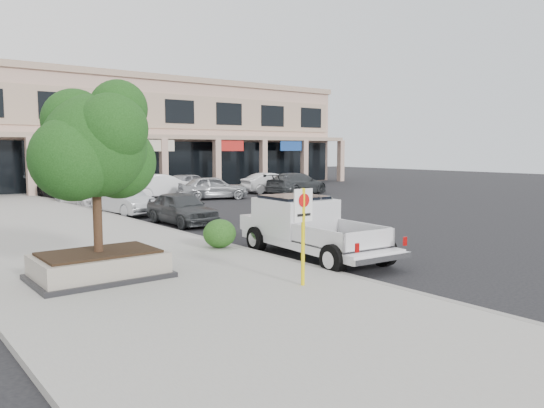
{
  "coord_description": "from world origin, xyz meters",
  "views": [
    {
      "loc": [
        -11.28,
        -11.84,
        3.37
      ],
      "look_at": [
        -0.9,
        1.5,
        1.59
      ],
      "focal_mm": 35.0,
      "sensor_mm": 36.0,
      "label": 1
    }
  ],
  "objects_px": {
    "planter": "(99,265)",
    "lot_car_f": "(271,183)",
    "lot_car_b": "(163,186)",
    "lot_car_e": "(190,184)",
    "curb_car_d": "(68,188)",
    "no_parking_sign": "(303,223)",
    "lot_car_a": "(213,187)",
    "pickup_truck": "(315,228)",
    "curb_car_a": "(182,208)",
    "curb_car_c": "(86,192)",
    "lot_car_c": "(297,184)",
    "lot_car_d": "(110,187)",
    "curb_car_b": "(124,201)",
    "planter_tree": "(98,147)"
  },
  "relations": [
    {
      "from": "planter",
      "to": "lot_car_f",
      "type": "bearing_deg",
      "value": 43.34
    },
    {
      "from": "lot_car_b",
      "to": "lot_car_f",
      "type": "xyz_separation_m",
      "value": [
        8.57,
        -1.02,
        -0.07
      ]
    },
    {
      "from": "lot_car_e",
      "to": "curb_car_d",
      "type": "bearing_deg",
      "value": 55.88
    },
    {
      "from": "no_parking_sign",
      "to": "lot_car_e",
      "type": "xyz_separation_m",
      "value": [
        10.69,
        24.65,
        -0.82
      ]
    },
    {
      "from": "lot_car_a",
      "to": "pickup_truck",
      "type": "bearing_deg",
      "value": 175.72
    },
    {
      "from": "curb_car_a",
      "to": "curb_car_d",
      "type": "relative_size",
      "value": 0.8
    },
    {
      "from": "lot_car_a",
      "to": "lot_car_e",
      "type": "xyz_separation_m",
      "value": [
        0.3,
        3.72,
        0.02
      ]
    },
    {
      "from": "pickup_truck",
      "to": "lot_car_f",
      "type": "height_order",
      "value": "pickup_truck"
    },
    {
      "from": "curb_car_c",
      "to": "lot_car_c",
      "type": "relative_size",
      "value": 0.97
    },
    {
      "from": "no_parking_sign",
      "to": "lot_car_a",
      "type": "xyz_separation_m",
      "value": [
        10.39,
        20.93,
        -0.84
      ]
    },
    {
      "from": "lot_car_d",
      "to": "pickup_truck",
      "type": "bearing_deg",
      "value": 152.37
    },
    {
      "from": "lot_car_e",
      "to": "curb_car_b",
      "type": "bearing_deg",
      "value": 114.86
    },
    {
      "from": "curb_car_d",
      "to": "planter",
      "type": "bearing_deg",
      "value": -110.17
    },
    {
      "from": "curb_car_a",
      "to": "planter",
      "type": "bearing_deg",
      "value": -129.81
    },
    {
      "from": "no_parking_sign",
      "to": "lot_car_c",
      "type": "height_order",
      "value": "no_parking_sign"
    },
    {
      "from": "curb_car_a",
      "to": "curb_car_b",
      "type": "distance_m",
      "value": 4.97
    },
    {
      "from": "planter_tree",
      "to": "curb_car_a",
      "type": "distance_m",
      "value": 10.55
    },
    {
      "from": "no_parking_sign",
      "to": "lot_car_f",
      "type": "distance_m",
      "value": 28.2
    },
    {
      "from": "lot_car_a",
      "to": "lot_car_d",
      "type": "bearing_deg",
      "value": 65.48
    },
    {
      "from": "lot_car_e",
      "to": "lot_car_f",
      "type": "distance_m",
      "value": 6.29
    },
    {
      "from": "planter_tree",
      "to": "no_parking_sign",
      "type": "height_order",
      "value": "planter_tree"
    },
    {
      "from": "pickup_truck",
      "to": "lot_car_d",
      "type": "xyz_separation_m",
      "value": [
        2.35,
        23.1,
        -0.18
      ]
    },
    {
      "from": "lot_car_f",
      "to": "lot_car_d",
      "type": "bearing_deg",
      "value": 82.4
    },
    {
      "from": "curb_car_a",
      "to": "no_parking_sign",
      "type": "bearing_deg",
      "value": -105.05
    },
    {
      "from": "planter",
      "to": "no_parking_sign",
      "type": "bearing_deg",
      "value": -45.54
    },
    {
      "from": "planter_tree",
      "to": "lot_car_c",
      "type": "relative_size",
      "value": 0.72
    },
    {
      "from": "lot_car_e",
      "to": "lot_car_d",
      "type": "bearing_deg",
      "value": 59.27
    },
    {
      "from": "curb_car_a",
      "to": "planter_tree",
      "type": "bearing_deg",
      "value": -129.78
    },
    {
      "from": "curb_car_a",
      "to": "lot_car_a",
      "type": "xyz_separation_m",
      "value": [
        7.32,
        9.27,
        0.06
      ]
    },
    {
      "from": "curb_car_a",
      "to": "curb_car_d",
      "type": "xyz_separation_m",
      "value": [
        -0.33,
        15.07,
        0.01
      ]
    },
    {
      "from": "curb_car_d",
      "to": "lot_car_c",
      "type": "bearing_deg",
      "value": -28.98
    },
    {
      "from": "lot_car_d",
      "to": "planter",
      "type": "bearing_deg",
      "value": 136.65
    },
    {
      "from": "curb_car_a",
      "to": "lot_car_f",
      "type": "height_order",
      "value": "lot_car_f"
    },
    {
      "from": "lot_car_b",
      "to": "curb_car_d",
      "type": "bearing_deg",
      "value": 63.35
    },
    {
      "from": "curb_car_a",
      "to": "lot_car_d",
      "type": "height_order",
      "value": "lot_car_d"
    },
    {
      "from": "lot_car_c",
      "to": "lot_car_e",
      "type": "bearing_deg",
      "value": 42.24
    },
    {
      "from": "lot_car_a",
      "to": "lot_car_e",
      "type": "relative_size",
      "value": 0.97
    },
    {
      "from": "no_parking_sign",
      "to": "curb_car_d",
      "type": "bearing_deg",
      "value": 84.15
    },
    {
      "from": "planter",
      "to": "planter_tree",
      "type": "xyz_separation_m",
      "value": [
        0.13,
        0.15,
        2.94
      ]
    },
    {
      "from": "curb_car_b",
      "to": "lot_car_d",
      "type": "relative_size",
      "value": 0.8
    },
    {
      "from": "pickup_truck",
      "to": "lot_car_d",
      "type": "height_order",
      "value": "pickup_truck"
    },
    {
      "from": "lot_car_a",
      "to": "lot_car_c",
      "type": "height_order",
      "value": "lot_car_c"
    },
    {
      "from": "curb_car_b",
      "to": "lot_car_f",
      "type": "bearing_deg",
      "value": 16.26
    },
    {
      "from": "lot_car_c",
      "to": "lot_car_d",
      "type": "xyz_separation_m",
      "value": [
        -12.0,
        5.47,
        -0.04
      ]
    },
    {
      "from": "lot_car_d",
      "to": "lot_car_e",
      "type": "xyz_separation_m",
      "value": [
        5.52,
        -1.1,
        0.05
      ]
    },
    {
      "from": "planter",
      "to": "lot_car_e",
      "type": "height_order",
      "value": "lot_car_e"
    },
    {
      "from": "lot_car_b",
      "to": "lot_car_f",
      "type": "relative_size",
      "value": 1.09
    },
    {
      "from": "curb_car_c",
      "to": "lot_car_c",
      "type": "bearing_deg",
      "value": -14.13
    },
    {
      "from": "curb_car_c",
      "to": "curb_car_d",
      "type": "distance_m",
      "value": 4.23
    },
    {
      "from": "lot_car_e",
      "to": "curb_car_c",
      "type": "bearing_deg",
      "value": 85.1
    }
  ]
}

